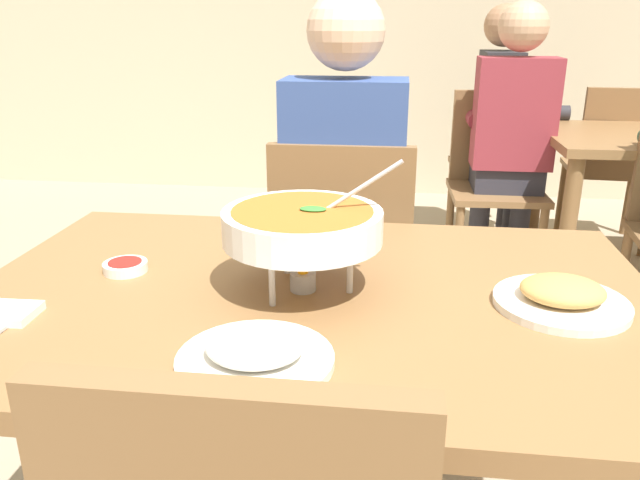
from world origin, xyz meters
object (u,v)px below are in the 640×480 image
Objects in this scene: chair_diner_main at (343,262)px; diner_main at (345,186)px; sauce_dish at (125,266)px; patron_bg_right at (504,113)px; chair_bg_corner at (614,159)px; rice_plate at (255,353)px; chair_bg_right at (510,154)px; chair_bg_middle at (494,173)px; dining_table_main at (311,338)px; patron_bg_middle at (512,128)px; appetizer_plate at (562,297)px; curry_bowl at (303,226)px.

diner_main reaches higher than chair_diner_main.
sauce_dish is 0.07× the size of patron_bg_right.
rice_plate is at bearing -116.90° from chair_bg_corner.
chair_bg_right is at bearing 73.37° from rice_plate.
chair_bg_middle is at bearing -149.32° from chair_bg_corner.
patron_bg_middle reaches higher than dining_table_main.
diner_main is at bearing 90.00° from chair_diner_main.
chair_bg_right is (0.15, 0.49, 0.00)m from chair_bg_middle.
chair_bg_middle is at bearing 85.03° from appetizer_plate.
rice_plate is at bearing -106.63° from chair_bg_right.
chair_diner_main and chair_bg_right have the same top height.
rice_plate is 2.41m from chair_bg_middle.
patron_bg_right is (-0.06, -0.04, 0.24)m from chair_bg_right.
appetizer_plate is (0.46, -0.02, 0.12)m from dining_table_main.
chair_bg_corner is (1.72, 2.38, -0.24)m from sauce_dish.
dining_table_main is at bearing 178.04° from appetizer_plate.
dining_table_main is 5.51× the size of rice_plate.
rice_plate is 0.18× the size of patron_bg_right.
patron_bg_middle is (0.68, 1.93, 0.11)m from dining_table_main.
curry_bowl is 0.25× the size of patron_bg_middle.
chair_diner_main is at bearing 60.03° from sauce_dish.
dining_table_main is 1.01× the size of diner_main.
chair_diner_main is 1.44m from chair_bg_middle.
dining_table_main is 0.31m from rice_plate.
dining_table_main is 2.12m from chair_bg_middle.
patron_bg_right is at bearing 73.53° from dining_table_main.
sauce_dish is (-0.85, 0.06, -0.01)m from appetizer_plate.
appetizer_plate is 0.27× the size of chair_bg_right.
patron_bg_middle reaches higher than chair_bg_middle.
curry_bowl reaches higher than dining_table_main.
patron_bg_middle is at bearing 60.30° from sauce_dish.
rice_plate is at bearing -106.54° from chair_bg_middle.
patron_bg_middle is (0.70, 1.93, -0.12)m from curry_bowl.
rice_plate is 1.00× the size of appetizer_plate.
patron_bg_right is at bearing 78.61° from chair_bg_middle.
chair_diner_main is at bearing 87.49° from rice_plate.
appetizer_plate is (0.46, -0.78, 0.01)m from diner_main.
patron_bg_right is at bearing 74.28° from rice_plate.
sauce_dish is at bearing -118.82° from diner_main.
patron_bg_right reaches higher than sauce_dish.
patron_bg_right reaches higher than rice_plate.
curry_bowl is 0.37× the size of chair_bg_corner.
diner_main is 1.00× the size of patron_bg_middle.
sauce_dish is at bearing 175.82° from appetizer_plate.
chair_bg_middle is (0.18, 2.03, -0.25)m from appetizer_plate.
chair_bg_corner is 0.65m from patron_bg_right.
sauce_dish is 2.66m from patron_bg_right.
patron_bg_middle is at bearing -100.35° from chair_bg_right.
curry_bowl is 2.06m from patron_bg_middle.
chair_bg_middle reaches higher than rice_plate.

